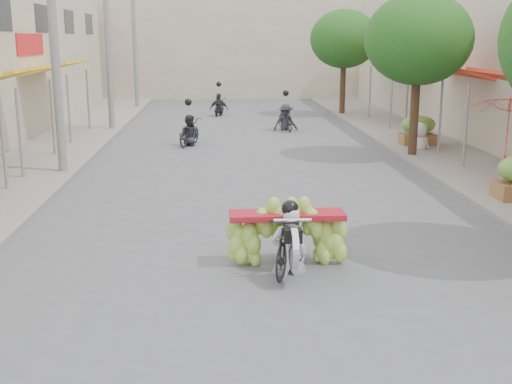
% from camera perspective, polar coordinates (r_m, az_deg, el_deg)
% --- Properties ---
extents(sidewalk_left, '(4.00, 60.00, 0.12)m').
position_cam_1_polar(sidewalk_left, '(22.49, -19.03, 3.14)').
color(sidewalk_left, gray).
rests_on(sidewalk_left, ground).
extents(sidewalk_right, '(4.00, 60.00, 0.12)m').
position_cam_1_polar(sidewalk_right, '(23.09, 16.77, 3.56)').
color(sidewalk_right, gray).
rests_on(sidewalk_right, ground).
extents(far_building, '(20.00, 6.00, 7.00)m').
position_cam_1_polar(far_building, '(44.36, -2.32, 13.07)').
color(far_building, '#B0A48B').
rests_on(far_building, ground).
extents(utility_pole_mid, '(0.60, 0.24, 8.00)m').
position_cam_1_polar(utility_pole_mid, '(18.87, -17.58, 13.53)').
color(utility_pole_mid, slate).
rests_on(utility_pole_mid, ground).
extents(utility_pole_far, '(0.60, 0.24, 8.00)m').
position_cam_1_polar(utility_pole_far, '(27.70, -13.08, 13.59)').
color(utility_pole_far, slate).
rests_on(utility_pole_far, ground).
extents(utility_pole_back, '(0.60, 0.24, 8.00)m').
position_cam_1_polar(utility_pole_back, '(36.61, -10.77, 13.59)').
color(utility_pole_back, slate).
rests_on(utility_pole_back, ground).
extents(street_tree_mid, '(3.40, 3.40, 5.25)m').
position_cam_1_polar(street_tree_mid, '(21.32, 14.25, 13.01)').
color(street_tree_mid, '#3A2719').
rests_on(street_tree_mid, ground).
extents(street_tree_far, '(3.40, 3.40, 5.25)m').
position_cam_1_polar(street_tree_far, '(32.97, 7.84, 13.31)').
color(street_tree_far, '#3A2719').
rests_on(street_tree_far, ground).
extents(produce_crate_far, '(1.20, 0.88, 1.16)m').
position_cam_1_polar(produce_crate_far, '(23.67, 14.23, 5.55)').
color(produce_crate_far, brown).
rests_on(produce_crate_far, ground).
extents(banana_motorbike, '(2.20, 1.90, 2.10)m').
position_cam_1_polar(banana_motorbike, '(10.78, 2.89, -3.32)').
color(banana_motorbike, black).
rests_on(banana_motorbike, ground).
extents(market_umbrella, '(2.56, 2.56, 1.78)m').
position_cam_1_polar(market_umbrella, '(16.80, 21.72, 8.02)').
color(market_umbrella, '#B32017').
rests_on(market_umbrella, ground).
extents(pedestrian, '(1.00, 0.74, 1.80)m').
position_cam_1_polar(pedestrian, '(22.74, 14.41, 6.01)').
color(pedestrian, silver).
rests_on(pedestrian, ground).
extents(bg_motorbike_a, '(1.15, 1.84, 1.95)m').
position_cam_1_polar(bg_motorbike_a, '(23.55, -6.00, 5.89)').
color(bg_motorbike_a, black).
rests_on(bg_motorbike_a, ground).
extents(bg_motorbike_b, '(1.15, 1.90, 1.95)m').
position_cam_1_polar(bg_motorbike_b, '(27.31, 2.65, 7.20)').
color(bg_motorbike_b, black).
rests_on(bg_motorbike_b, ground).
extents(bg_motorbike_c, '(1.07, 1.62, 1.95)m').
position_cam_1_polar(bg_motorbike_c, '(32.76, -3.32, 8.21)').
color(bg_motorbike_c, black).
rests_on(bg_motorbike_c, ground).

